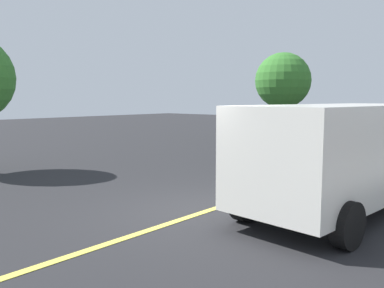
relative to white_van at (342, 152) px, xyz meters
The scene contains 5 objects.
ground_plane 3.12m from the white_van, 131.63° to the left, with size 80.00×80.00×0.00m, color #262628.
lane_marking_centre 2.71m from the white_van, 62.63° to the left, with size 28.00×0.16×0.01m, color #E0D14C.
white_van is the anchor object (origin of this frame).
car_green_crossing 6.89m from the white_van, 29.28° to the left, with size 4.46×2.40×1.60m.
tree_centre_verge 15.26m from the white_van, 33.08° to the left, with size 3.10×3.10×4.87m.
Camera 1 is at (-6.17, -5.17, 2.33)m, focal length 38.20 mm.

